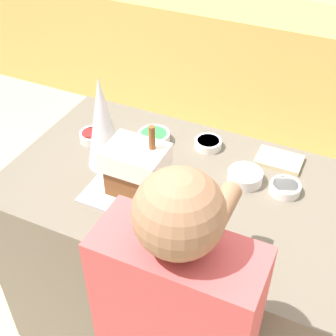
% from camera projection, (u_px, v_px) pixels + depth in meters
% --- Properties ---
extents(ground_plane, '(12.00, 12.00, 0.00)m').
position_uv_depth(ground_plane, '(182.00, 322.00, 2.39)').
color(ground_plane, '#C6B28E').
extents(back_cabinet_block, '(6.00, 0.60, 0.90)m').
position_uv_depth(back_cabinet_block, '(290.00, 74.00, 3.50)').
color(back_cabinet_block, tan).
rests_on(back_cabinet_block, ground_plane).
extents(kitchen_island, '(1.42, 0.82, 0.93)m').
position_uv_depth(kitchen_island, '(184.00, 263.00, 2.09)').
color(kitchen_island, '#6B6051').
rests_on(kitchen_island, ground_plane).
extents(baking_tray, '(0.36, 0.30, 0.01)m').
position_uv_depth(baking_tray, '(138.00, 190.00, 1.77)').
color(baking_tray, silver).
rests_on(baking_tray, kitchen_island).
extents(gingerbread_house, '(0.22, 0.17, 0.29)m').
position_uv_depth(gingerbread_house, '(136.00, 168.00, 1.70)').
color(gingerbread_house, brown).
rests_on(gingerbread_house, baking_tray).
extents(decorative_tree, '(0.15, 0.15, 0.39)m').
position_uv_depth(decorative_tree, '(103.00, 123.00, 1.78)').
color(decorative_tree, silver).
rests_on(decorative_tree, kitchen_island).
extents(candy_bowl_near_tray_left, '(0.12, 0.12, 0.04)m').
position_uv_depth(candy_bowl_near_tray_left, '(93.00, 136.00, 2.01)').
color(candy_bowl_near_tray_left, silver).
rests_on(candy_bowl_near_tray_left, kitchen_island).
extents(candy_bowl_far_right, '(0.14, 0.14, 0.04)m').
position_uv_depth(candy_bowl_far_right, '(154.00, 137.00, 2.00)').
color(candy_bowl_far_right, silver).
rests_on(candy_bowl_far_right, kitchen_island).
extents(candy_bowl_center_rear, '(0.14, 0.14, 0.05)m').
position_uv_depth(candy_bowl_center_rear, '(245.00, 176.00, 1.80)').
color(candy_bowl_center_rear, silver).
rests_on(candy_bowl_center_rear, kitchen_island).
extents(candy_bowl_front_corner, '(0.11, 0.11, 0.04)m').
position_uv_depth(candy_bowl_front_corner, '(208.00, 143.00, 1.97)').
color(candy_bowl_front_corner, white).
rests_on(candy_bowl_front_corner, kitchen_island).
extents(candy_bowl_behind_tray, '(0.12, 0.12, 0.04)m').
position_uv_depth(candy_bowl_behind_tray, '(285.00, 188.00, 1.75)').
color(candy_bowl_behind_tray, white).
rests_on(candy_bowl_behind_tray, kitchen_island).
extents(cookbook, '(0.18, 0.12, 0.02)m').
position_uv_depth(cookbook, '(279.00, 160.00, 1.90)').
color(cookbook, '#CCB78C').
rests_on(cookbook, kitchen_island).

